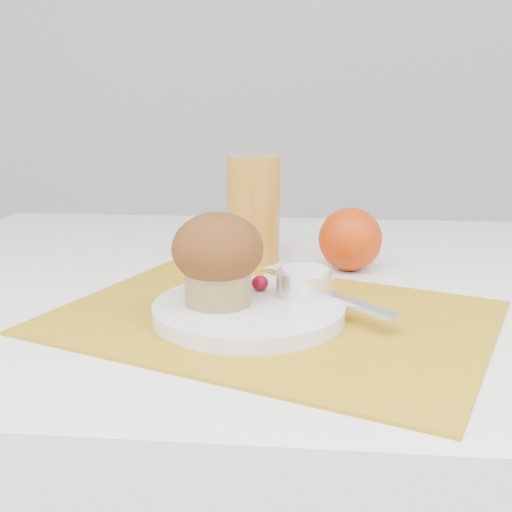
# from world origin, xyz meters

# --- Properties ---
(placemat) EXTENTS (0.53, 0.46, 0.00)m
(placemat) POSITION_xyz_m (-0.06, -0.10, 0.75)
(placemat) COLOR #B98819
(placemat) RESTS_ON table
(plate) EXTENTS (0.25, 0.25, 0.02)m
(plate) POSITION_xyz_m (-0.08, -0.11, 0.76)
(plate) COLOR white
(plate) RESTS_ON placemat
(ramekin) EXTENTS (0.06, 0.06, 0.03)m
(ramekin) POSITION_xyz_m (-0.02, -0.08, 0.78)
(ramekin) COLOR white
(ramekin) RESTS_ON plate
(cream) EXTENTS (0.06, 0.06, 0.01)m
(cream) POSITION_xyz_m (-0.02, -0.08, 0.80)
(cream) COLOR silver
(cream) RESTS_ON ramekin
(raspberry_near) EXTENTS (0.02, 0.02, 0.02)m
(raspberry_near) POSITION_xyz_m (-0.07, -0.06, 0.78)
(raspberry_near) COLOR #630212
(raspberry_near) RESTS_ON plate
(raspberry_far) EXTENTS (0.02, 0.02, 0.02)m
(raspberry_far) POSITION_xyz_m (-0.04, -0.07, 0.78)
(raspberry_far) COLOR #63021A
(raspberry_far) RESTS_ON plate
(butter_knife) EXTENTS (0.15, 0.16, 0.01)m
(butter_knife) POSITION_xyz_m (-0.00, -0.07, 0.77)
(butter_knife) COLOR silver
(butter_knife) RESTS_ON plate
(orange) EXTENTS (0.08, 0.08, 0.08)m
(orange) POSITION_xyz_m (0.03, 0.10, 0.79)
(orange) COLOR #C23806
(orange) RESTS_ON table
(juice_glass) EXTENTS (0.09, 0.09, 0.15)m
(juice_glass) POSITION_xyz_m (-0.10, 0.14, 0.82)
(juice_glass) COLOR orange
(juice_glass) RESTS_ON table
(muffin) EXTENTS (0.09, 0.09, 0.10)m
(muffin) POSITION_xyz_m (-0.11, -0.11, 0.82)
(muffin) COLOR #A2894E
(muffin) RESTS_ON plate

